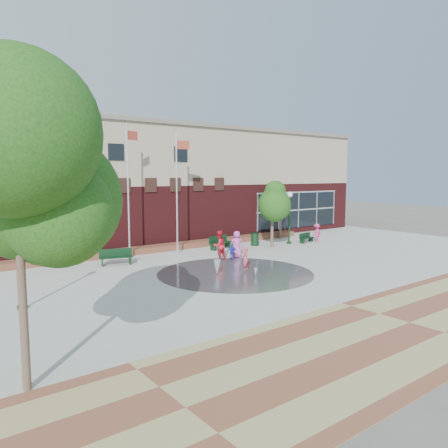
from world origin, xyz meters
TOP-DOWN VIEW (x-y plane):
  - ground at (0.00, 0.00)m, footprint 120.00×120.00m
  - plaza_concrete at (0.00, 4.00)m, footprint 46.00×18.00m
  - paver_band at (0.00, -7.00)m, footprint 46.00×6.00m
  - splash_pad at (0.00, 3.00)m, footprint 8.40×8.40m
  - library_building at (0.00, 17.48)m, footprint 44.40×10.40m
  - flower_bed at (0.00, 11.60)m, footprint 26.00×1.20m
  - flagpole_left at (-2.61, 10.47)m, footprint 0.95×0.39m
  - flagpole_right at (0.62, 9.90)m, footprint 0.97×0.30m
  - lamp_left at (-10.68, 3.19)m, footprint 0.42×0.42m
  - lamp_right at (9.65, 8.37)m, footprint 0.43×0.43m
  - bench_left at (-4.23, 8.92)m, footprint 1.99×1.07m
  - bench_mid at (3.95, 9.61)m, footprint 2.01×0.97m
  - bench_right at (11.13, 7.92)m, footprint 1.60×0.72m
  - trash_can at (6.97, 9.31)m, footprint 0.61×0.61m
  - tree_big_left at (-12.16, -3.91)m, footprint 4.68×4.68m
  - tree_mid at (7.46, 7.98)m, footprint 3.03×3.03m
  - tree_small_right at (11.03, 10.72)m, footprint 2.38×2.38m
  - water_jet_a at (-1.02, 3.26)m, footprint 0.41×0.41m
  - water_jet_b at (0.35, 1.73)m, footprint 0.19×0.19m
  - child_splash at (0.96, 3.29)m, footprint 0.57×0.48m
  - adult_red at (1.50, 6.46)m, footprint 0.91×0.72m
  - adult_pink at (2.89, 6.43)m, footprint 1.01×0.89m
  - child_blue at (2.02, 5.81)m, footprint 0.67×0.59m
  - person_bench at (11.94, 7.60)m, footprint 0.99×0.61m

SIDE VIEW (x-z plane):
  - ground at x=0.00m, z-range 0.00..0.00m
  - flower_bed at x=0.00m, z-range -0.20..0.20m
  - water_jet_a at x=-1.02m, z-range -0.40..0.40m
  - water_jet_b at x=0.35m, z-range -0.22..0.22m
  - plaza_concrete at x=0.00m, z-range 0.00..0.01m
  - paver_band at x=0.00m, z-range 0.00..0.01m
  - splash_pad at x=0.00m, z-range 0.00..0.01m
  - bench_right at x=11.13m, z-range -0.14..0.64m
  - bench_left at x=-4.23m, z-range -0.17..0.79m
  - bench_mid at x=3.95m, z-range -0.17..0.80m
  - trash_can at x=6.97m, z-range 0.01..1.01m
  - child_blue at x=2.02m, z-range 0.00..1.09m
  - child_splash at x=0.96m, z-range 0.00..1.32m
  - person_bench at x=11.94m, z-range 0.00..1.49m
  - adult_pink at x=2.89m, z-range 0.00..1.73m
  - adult_red at x=1.50m, z-range 0.00..1.86m
  - lamp_left at x=-10.68m, z-range 0.48..4.43m
  - lamp_right at x=9.65m, z-range 0.49..4.51m
  - tree_small_right at x=11.03m, z-range 0.94..5.00m
  - tree_mid at x=7.46m, z-range 1.17..6.29m
  - flagpole_right at x=0.62m, z-range 0.47..8.47m
  - library_building at x=0.00m, z-range 0.04..9.24m
  - flagpole_left at x=-2.61m, z-range 0.48..8.98m
  - tree_big_left at x=-12.16m, z-range 1.61..9.09m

